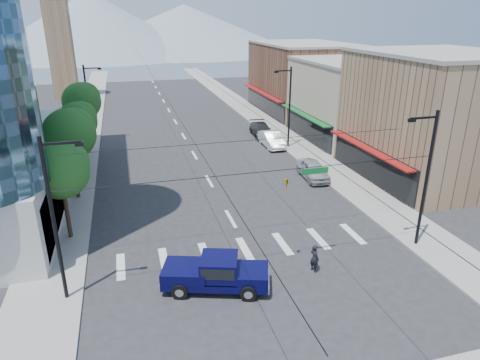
{
  "coord_description": "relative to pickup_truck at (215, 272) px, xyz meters",
  "views": [
    {
      "loc": [
        -6.93,
        -21.77,
        14.22
      ],
      "look_at": [
        0.74,
        6.09,
        3.0
      ],
      "focal_mm": 32.0,
      "sensor_mm": 36.0,
      "label": 1
    }
  ],
  "objects": [
    {
      "name": "parked_car_far",
      "position": [
        12.34,
        29.69,
        -0.24
      ],
      "size": [
        2.61,
        5.63,
        1.59
      ],
      "primitive_type": "imported",
      "rotation": [
        0.0,
        0.0,
        -0.07
      ],
      "color": "#2D2D30",
      "rests_on": "ground"
    },
    {
      "name": "mountain_left",
      "position": [
        -12.06,
        152.15,
        9.96
      ],
      "size": [
        80.0,
        80.0,
        22.0
      ],
      "primitive_type": "cone",
      "color": "gray",
      "rests_on": "ground"
    },
    {
      "name": "mountain_right",
      "position": [
        22.94,
        162.15,
        7.96
      ],
      "size": [
        90.0,
        90.0,
        18.0
      ],
      "primitive_type": "cone",
      "color": "gray",
      "rests_on": "ground"
    },
    {
      "name": "tree_far",
      "position": [
        -8.13,
        29.25,
        4.56
      ],
      "size": [
        4.09,
        4.09,
        7.52
      ],
      "color": "black",
      "rests_on": "ground"
    },
    {
      "name": "tree_midfar",
      "position": [
        -8.13,
        22.25,
        3.96
      ],
      "size": [
        3.65,
        3.64,
        6.71
      ],
      "color": "black",
      "rests_on": "ground"
    },
    {
      "name": "parked_car_mid",
      "position": [
        12.03,
        25.0,
        -0.18
      ],
      "size": [
        1.87,
        5.22,
        1.71
      ],
      "primitive_type": "imported",
      "rotation": [
        0.0,
        0.0,
        -0.01
      ],
      "color": "white",
      "rests_on": "ground"
    },
    {
      "name": "pickup_truck",
      "position": [
        0.0,
        0.0,
        0.0
      ],
      "size": [
        6.21,
        3.78,
        1.99
      ],
      "rotation": [
        0.0,
        0.0,
        -0.32
      ],
      "color": "#080739",
      "rests_on": "ground"
    },
    {
      "name": "shop_far",
      "position": [
        22.94,
        42.15,
        3.96
      ],
      "size": [
        12.0,
        18.0,
        10.0
      ],
      "primitive_type": "cube",
      "color": "brown",
      "rests_on": "ground"
    },
    {
      "name": "lamp_pole_ne",
      "position": [
        13.61,
        24.15,
        3.91
      ],
      "size": [
        2.0,
        0.25,
        9.0
      ],
      "color": "black",
      "rests_on": "ground"
    },
    {
      "name": "parked_car_near",
      "position": [
        12.34,
        14.35,
        -0.2
      ],
      "size": [
        2.32,
        5.05,
        1.68
      ],
      "primitive_type": "imported",
      "rotation": [
        0.0,
        0.0,
        -0.07
      ],
      "color": "silver",
      "rests_on": "ground"
    },
    {
      "name": "ground",
      "position": [
        2.94,
        2.15,
        -1.04
      ],
      "size": [
        160.0,
        160.0,
        0.0
      ],
      "primitive_type": "plane",
      "color": "#28282B",
      "rests_on": "ground"
    },
    {
      "name": "tree_near",
      "position": [
        -8.13,
        8.25,
        3.96
      ],
      "size": [
        3.65,
        3.64,
        6.71
      ],
      "color": "black",
      "rests_on": "ground"
    },
    {
      "name": "lamp_pole_nw",
      "position": [
        -7.73,
        32.15,
        3.91
      ],
      "size": [
        2.0,
        0.25,
        9.0
      ],
      "color": "black",
      "rests_on": "ground"
    },
    {
      "name": "shop_near",
      "position": [
        22.94,
        12.15,
        4.46
      ],
      "size": [
        12.0,
        14.0,
        11.0
      ],
      "primitive_type": "cube",
      "color": "#8C6B4C",
      "rests_on": "ground"
    },
    {
      "name": "clock_tower",
      "position": [
        -13.56,
        64.15,
        9.61
      ],
      "size": [
        4.8,
        4.8,
        20.4
      ],
      "color": "#8C6B4C",
      "rests_on": "ground"
    },
    {
      "name": "pedestrian",
      "position": [
        5.99,
        0.15,
        -0.16
      ],
      "size": [
        0.61,
        0.74,
        1.75
      ],
      "primitive_type": "imported",
      "rotation": [
        0.0,
        0.0,
        1.91
      ],
      "color": "black",
      "rests_on": "ground"
    },
    {
      "name": "sidewalk_left",
      "position": [
        -9.06,
        42.15,
        -0.96
      ],
      "size": [
        4.0,
        120.0,
        0.15
      ],
      "primitive_type": "cube",
      "color": "gray",
      "rests_on": "ground"
    },
    {
      "name": "signal_rig",
      "position": [
        3.13,
        1.15,
        3.61
      ],
      "size": [
        21.8,
        0.2,
        9.0
      ],
      "color": "black",
      "rests_on": "ground"
    },
    {
      "name": "sidewalk_right",
      "position": [
        14.94,
        42.15,
        -0.96
      ],
      "size": [
        4.0,
        120.0,
        0.15
      ],
      "primitive_type": "cube",
      "color": "gray",
      "rests_on": "ground"
    },
    {
      "name": "shop_mid",
      "position": [
        22.94,
        26.15,
        3.46
      ],
      "size": [
        12.0,
        14.0,
        9.0
      ],
      "primitive_type": "cube",
      "color": "tan",
      "rests_on": "ground"
    },
    {
      "name": "tree_midnear",
      "position": [
        -8.13,
        15.25,
        4.56
      ],
      "size": [
        4.09,
        4.09,
        7.52
      ],
      "color": "black",
      "rests_on": "ground"
    }
  ]
}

